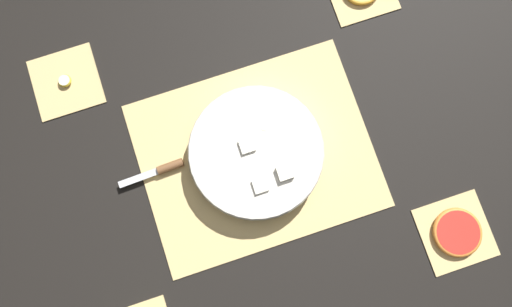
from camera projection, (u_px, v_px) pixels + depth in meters
name	position (u px, v px, depth m)	size (l,w,h in m)	color
ground_plane	(256.00, 155.00, 1.06)	(6.00, 6.00, 0.00)	black
bamboo_mat_center	(256.00, 155.00, 1.05)	(0.48, 0.38, 0.01)	#D6B775
coaster_mat_near_right	(456.00, 232.00, 1.03)	(0.14, 0.14, 0.01)	#D6B775
coaster_mat_far_left	(66.00, 82.00, 1.08)	(0.14, 0.14, 0.01)	#D6B775
fruit_salad_bowl	(256.00, 153.00, 1.02)	(0.28, 0.28, 0.06)	silver
paring_knife	(167.00, 168.00, 1.04)	(0.14, 0.02, 0.02)	silver
banana_coin_single	(65.00, 81.00, 1.07)	(0.03, 0.03, 0.01)	#F4EABC
grapefruit_slice	(457.00, 232.00, 1.02)	(0.10, 0.10, 0.01)	red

